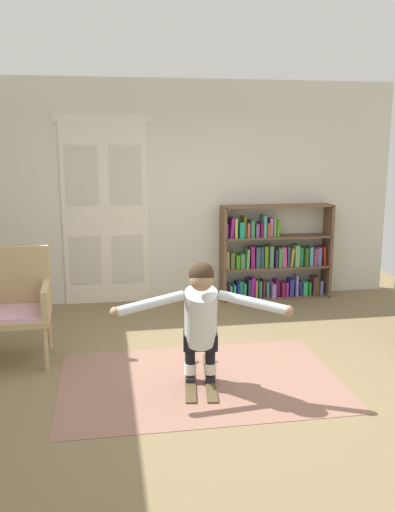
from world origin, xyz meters
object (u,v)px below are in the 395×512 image
at_px(wicker_chair, 18,302).
at_px(person_skier, 201,315).
at_px(bookshelf, 272,258).
at_px(skis_pair, 200,377).

xyz_separation_m(wicker_chair, person_skier, (1.64, -0.97, 0.09)).
relative_size(bookshelf, skis_pair, 1.62).
bearing_deg(skis_pair, person_skier, -97.80).
distance_m(wicker_chair, person_skier, 1.91).
relative_size(bookshelf, person_skier, 1.03).
height_order(skis_pair, person_skier, person_skier).
relative_size(bookshelf, wicker_chair, 1.38).
bearing_deg(bookshelf, wicker_chair, -151.67).
height_order(bookshelf, wicker_chair, bookshelf).
height_order(bookshelf, skis_pair, bookshelf).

